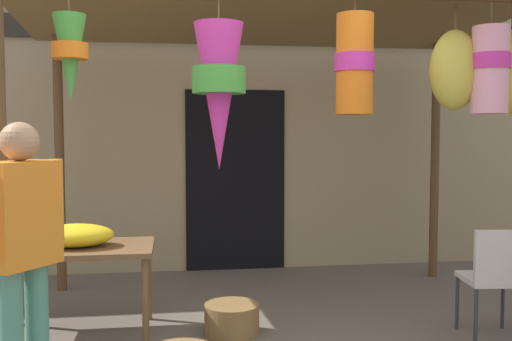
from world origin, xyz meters
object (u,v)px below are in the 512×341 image
Objects in this scene: folding_chair at (495,273)px; customer_foreground at (22,240)px; flower_heap_on_table at (77,235)px; display_table at (78,257)px; wicker_basket_spare at (232,319)px.

customer_foreground reaches higher than folding_chair.
flower_heap_on_table reaches higher than folding_chair.
customer_foreground reaches higher than display_table.
wicker_basket_spare is (1.15, -0.15, -0.65)m from flower_heap_on_table.
display_table is 1.33× the size of folding_chair.
customer_foreground reaches higher than wicker_basket_spare.
wicker_basket_spare is 1.79m from customer_foreground.
flower_heap_on_table is at bearing 169.76° from folding_chair.
wicker_basket_spare is at bearing -7.24° from flower_heap_on_table.
flower_heap_on_table is at bearing 83.68° from customer_foreground.
flower_heap_on_table is at bearing 172.76° from wicker_basket_spare.
display_table is at bearing 83.46° from customer_foreground.
display_table is 1.95× the size of flower_heap_on_table.
display_table is 3.10m from folding_chair.
folding_chair is (3.05, -0.57, -0.10)m from display_table.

